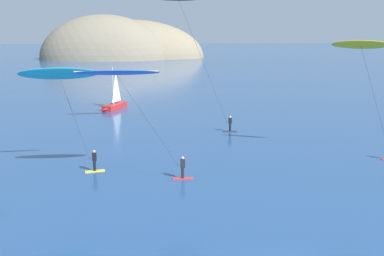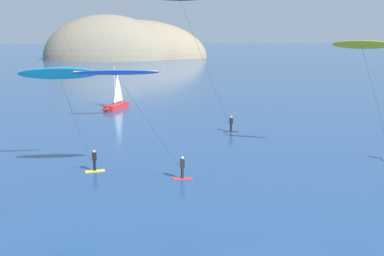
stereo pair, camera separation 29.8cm
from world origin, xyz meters
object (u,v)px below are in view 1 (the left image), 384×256
(kitesurfer_blue, at_px, (120,79))
(kitesurfer_black, at_px, (183,9))
(kitesurfer_cyan, at_px, (61,80))
(kitesurfer_yellow, at_px, (364,56))
(sailboat_near, at_px, (114,104))

(kitesurfer_blue, xyz_separation_m, kitesurfer_black, (4.95, 15.47, 5.29))
(kitesurfer_cyan, bearing_deg, kitesurfer_yellow, 7.01)
(kitesurfer_yellow, bearing_deg, sailboat_near, 131.82)
(sailboat_near, distance_m, kitesurfer_blue, 32.00)
(sailboat_near, xyz_separation_m, kitesurfer_black, (8.77, -15.58, 12.05))
(kitesurfer_cyan, bearing_deg, kitesurfer_black, 54.52)
(kitesurfer_blue, relative_size, kitesurfer_yellow, 0.84)
(sailboat_near, bearing_deg, kitesurfer_black, -60.61)
(kitesurfer_yellow, bearing_deg, kitesurfer_cyan, -172.99)
(kitesurfer_blue, bearing_deg, kitesurfer_cyan, 154.66)
(kitesurfer_cyan, xyz_separation_m, kitesurfer_black, (9.49, 13.32, 5.57))
(sailboat_near, height_order, kitesurfer_yellow, kitesurfer_yellow)
(sailboat_near, height_order, kitesurfer_black, kitesurfer_black)
(kitesurfer_black, bearing_deg, kitesurfer_cyan, -125.48)
(sailboat_near, bearing_deg, kitesurfer_cyan, -91.43)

